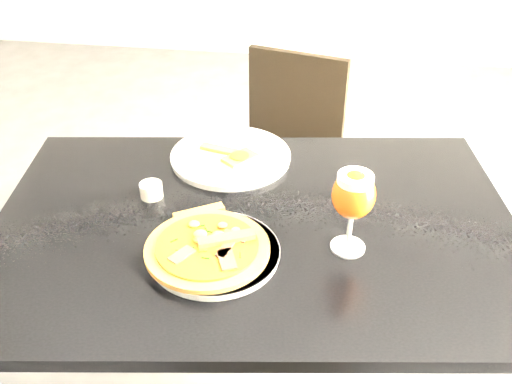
% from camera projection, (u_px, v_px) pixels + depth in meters
% --- Properties ---
extents(dining_table, '(1.30, 0.96, 0.75)m').
position_uv_depth(dining_table, '(255.00, 251.00, 1.36)').
color(dining_table, black).
rests_on(dining_table, ground).
extents(chair_far, '(0.47, 0.47, 0.83)m').
position_uv_depth(chair_far, '(284.00, 161.00, 2.10)').
color(chair_far, black).
rests_on(chair_far, ground).
extents(plate_main, '(0.33, 0.33, 0.01)m').
position_uv_depth(plate_main, '(215.00, 253.00, 1.21)').
color(plate_main, silver).
rests_on(plate_main, dining_table).
extents(pizza, '(0.26, 0.26, 0.03)m').
position_uv_depth(pizza, '(208.00, 247.00, 1.19)').
color(pizza, '#925523').
rests_on(pizza, plate_main).
extents(plate_second, '(0.35, 0.35, 0.02)m').
position_uv_depth(plate_second, '(231.00, 157.00, 1.53)').
color(plate_second, silver).
rests_on(plate_second, dining_table).
extents(crust_scraps, '(0.17, 0.11, 0.01)m').
position_uv_depth(crust_scraps, '(233.00, 155.00, 1.51)').
color(crust_scraps, '#925523').
rests_on(crust_scraps, plate_second).
extents(loose_crust, '(0.12, 0.09, 0.01)m').
position_uv_depth(loose_crust, '(199.00, 212.00, 1.33)').
color(loose_crust, '#925523').
rests_on(loose_crust, dining_table).
extents(sauce_cup, '(0.06, 0.06, 0.04)m').
position_uv_depth(sauce_cup, '(151.00, 190.00, 1.38)').
color(sauce_cup, beige).
rests_on(sauce_cup, dining_table).
extents(beer_glass, '(0.09, 0.09, 0.19)m').
position_uv_depth(beer_glass, '(354.00, 196.00, 1.15)').
color(beer_glass, silver).
rests_on(beer_glass, dining_table).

